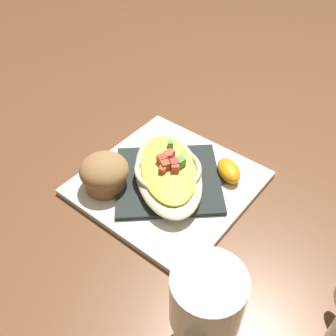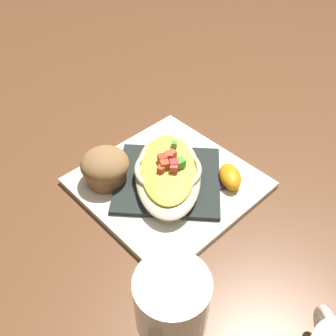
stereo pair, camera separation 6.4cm
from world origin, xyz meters
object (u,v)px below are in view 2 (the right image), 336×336
at_px(muffin, 105,167).
at_px(orange_garnish, 229,177).
at_px(square_plate, 168,183).
at_px(gratin_dish, 168,171).
at_px(stemmed_glass, 172,305).

xyz_separation_m(muffin, orange_garnish, (0.11, -0.17, -0.02)).
relative_size(square_plate, gratin_dish, 1.16).
distance_m(gratin_dish, muffin, 0.10).
distance_m(orange_garnish, stemmed_glass, 0.29).
bearing_deg(gratin_dish, square_plate, 153.50).
bearing_deg(orange_garnish, gratin_dish, 123.96).
bearing_deg(orange_garnish, stemmed_glass, -164.83).
bearing_deg(stemmed_glass, square_plate, 36.34).
bearing_deg(stemmed_glass, orange_garnish, 15.17).
height_order(square_plate, gratin_dish, gratin_dish).
bearing_deg(gratin_dish, stemmed_glass, -143.68).
relative_size(square_plate, orange_garnish, 3.88).
bearing_deg(muffin, square_plate, -56.01).
relative_size(muffin, stemmed_glass, 0.57).
bearing_deg(muffin, stemmed_glass, -122.75).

